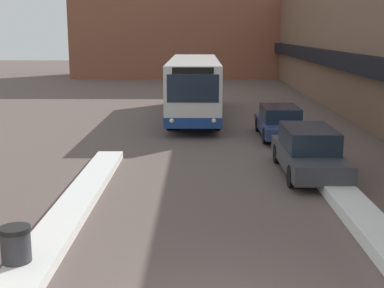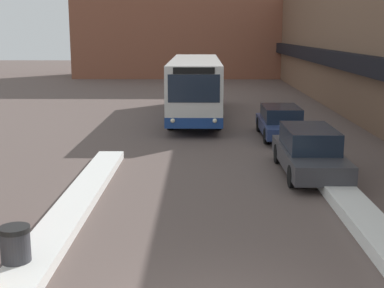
# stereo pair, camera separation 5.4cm
# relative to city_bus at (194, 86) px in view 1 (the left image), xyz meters

# --- Properties ---
(building_row_right) EXTENTS (5.50, 60.00, 7.95)m
(building_row_right) POSITION_rel_city_bus_xyz_m (10.58, 2.88, 2.25)
(building_row_right) COLOR brown
(building_row_right) RESTS_ON ground_plane
(building_backdrop_far) EXTENTS (26.00, 8.00, 13.77)m
(building_backdrop_far) POSITION_rel_city_bus_xyz_m (0.61, 27.75, 5.17)
(building_backdrop_far) COLOR brown
(building_backdrop_far) RESTS_ON ground_plane
(snow_bank_left) EXTENTS (0.90, 12.74, 0.26)m
(snow_bank_left) POSITION_rel_city_bus_xyz_m (-2.99, -16.04, -1.59)
(snow_bank_left) COLOR silver
(snow_bank_left) RESTS_ON ground_plane
(snow_bank_right) EXTENTS (0.90, 15.18, 0.31)m
(snow_bank_right) POSITION_rel_city_bus_xyz_m (4.21, -16.14, -1.56)
(snow_bank_right) COLOR silver
(snow_bank_right) RESTS_ON ground_plane
(city_bus) EXTENTS (2.56, 12.38, 3.13)m
(city_bus) POSITION_rel_city_bus_xyz_m (0.00, 0.00, 0.00)
(city_bus) COLOR silver
(city_bus) RESTS_ON ground_plane
(parked_car_front) EXTENTS (1.79, 4.90, 1.53)m
(parked_car_front) POSITION_rel_city_bus_xyz_m (3.81, -11.81, -0.95)
(parked_car_front) COLOR #38383D
(parked_car_front) RESTS_ON ground_plane
(parked_car_back) EXTENTS (1.79, 4.52, 1.37)m
(parked_car_back) POSITION_rel_city_bus_xyz_m (3.81, -5.61, -1.02)
(parked_car_back) COLOR navy
(parked_car_back) RESTS_ON ground_plane
(trash_bin) EXTENTS (0.59, 0.59, 0.95)m
(trash_bin) POSITION_rel_city_bus_xyz_m (-3.23, -19.28, -1.24)
(trash_bin) COLOR #38383D
(trash_bin) RESTS_ON ground_plane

